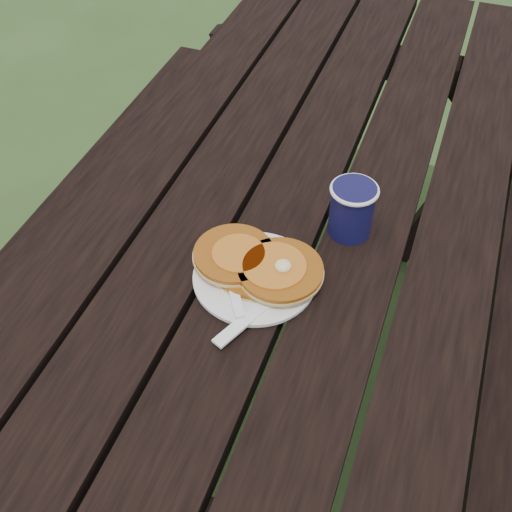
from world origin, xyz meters
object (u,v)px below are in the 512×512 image
(pancake_stack, at_px, (258,264))
(coffee_cup, at_px, (352,207))
(picnic_table, at_px, (290,312))
(plate, at_px, (255,278))

(pancake_stack, bearing_deg, coffee_cup, 52.77)
(picnic_table, xyz_separation_m, pancake_stack, (0.01, -0.24, 0.41))
(picnic_table, bearing_deg, plate, -88.62)
(coffee_cup, bearing_deg, pancake_stack, -127.23)
(plate, xyz_separation_m, pancake_stack, (0.00, 0.01, 0.02))
(pancake_stack, height_order, coffee_cup, coffee_cup)
(pancake_stack, distance_m, coffee_cup, 0.19)
(picnic_table, distance_m, pancake_stack, 0.47)
(plate, bearing_deg, picnic_table, 91.38)
(picnic_table, relative_size, plate, 9.19)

